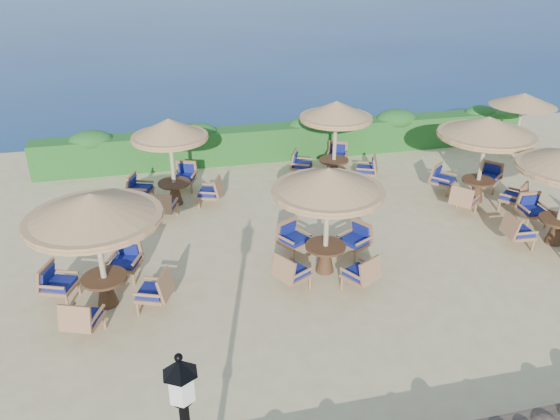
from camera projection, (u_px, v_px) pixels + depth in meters
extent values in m
plane|color=#D3BF86|center=(363.00, 253.00, 13.87)|extent=(120.00, 120.00, 0.00)
plane|color=navy|center=(180.00, 1.00, 75.11)|extent=(160.00, 160.00, 0.00)
cube|color=#194F1A|center=(293.00, 141.00, 19.91)|extent=(18.00, 0.90, 1.20)
cylinder|color=silver|center=(181.00, 385.00, 5.64)|extent=(0.30, 0.30, 0.36)
cone|color=black|center=(179.00, 367.00, 5.53)|extent=(0.40, 0.40, 0.18)
cylinder|color=tan|center=(518.00, 129.00, 19.53)|extent=(0.10, 0.10, 2.20)
cone|color=#9A6D40|center=(524.00, 99.00, 19.05)|extent=(2.30, 2.30, 0.45)
cylinder|color=tan|center=(101.00, 257.00, 11.37)|extent=(0.12, 0.12, 2.40)
cone|color=#9A6D40|center=(92.00, 206.00, 10.85)|extent=(2.80, 2.80, 0.55)
cylinder|color=#9A6D40|center=(94.00, 219.00, 10.98)|extent=(2.75, 2.75, 0.14)
cylinder|color=#4F311C|center=(104.00, 278.00, 11.60)|extent=(0.96, 0.96, 0.06)
cone|color=#4F311C|center=(107.00, 292.00, 11.76)|extent=(0.44, 0.44, 0.64)
cylinder|color=tan|center=(326.00, 227.00, 12.59)|extent=(0.12, 0.12, 2.40)
cone|color=#9A6D40|center=(328.00, 180.00, 12.07)|extent=(2.58, 2.58, 0.55)
cylinder|color=#9A6D40|center=(328.00, 191.00, 12.19)|extent=(2.52, 2.52, 0.14)
cylinder|color=#4F311C|center=(326.00, 246.00, 12.81)|extent=(0.96, 0.96, 0.06)
cone|color=#4F311C|center=(325.00, 259.00, 12.97)|extent=(0.44, 0.44, 0.64)
cylinder|color=#4F311C|center=(559.00, 220.00, 14.05)|extent=(0.96, 0.96, 0.06)
cone|color=#4F311C|center=(556.00, 232.00, 14.20)|extent=(0.44, 0.44, 0.64)
cylinder|color=tan|center=(173.00, 167.00, 15.97)|extent=(0.12, 0.12, 2.40)
cone|color=#9A6D40|center=(169.00, 128.00, 15.45)|extent=(2.21, 2.21, 0.55)
cylinder|color=#9A6D40|center=(170.00, 137.00, 15.57)|extent=(2.17, 2.17, 0.14)
cylinder|color=#4F311C|center=(174.00, 183.00, 16.20)|extent=(0.96, 0.96, 0.06)
cone|color=#4F311C|center=(175.00, 194.00, 16.35)|extent=(0.44, 0.44, 0.64)
cylinder|color=tan|center=(335.00, 145.00, 17.69)|extent=(0.12, 0.12, 2.40)
cone|color=#9A6D40|center=(336.00, 109.00, 17.17)|extent=(2.33, 2.33, 0.55)
cylinder|color=#9A6D40|center=(336.00, 118.00, 17.29)|extent=(2.29, 2.29, 0.14)
cylinder|color=#4F311C|center=(334.00, 160.00, 17.91)|extent=(0.96, 0.96, 0.06)
cone|color=#4F311C|center=(334.00, 170.00, 18.07)|extent=(0.44, 0.44, 0.64)
cylinder|color=tan|center=(481.00, 164.00, 16.15)|extent=(0.12, 0.12, 2.40)
cone|color=#9A6D40|center=(488.00, 126.00, 15.63)|extent=(2.83, 2.83, 0.55)
cylinder|color=#9A6D40|center=(486.00, 135.00, 15.75)|extent=(2.77, 2.77, 0.14)
cylinder|color=#4F311C|center=(478.00, 180.00, 16.38)|extent=(0.96, 0.96, 0.06)
cone|color=#4F311C|center=(477.00, 191.00, 16.53)|extent=(0.44, 0.44, 0.64)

